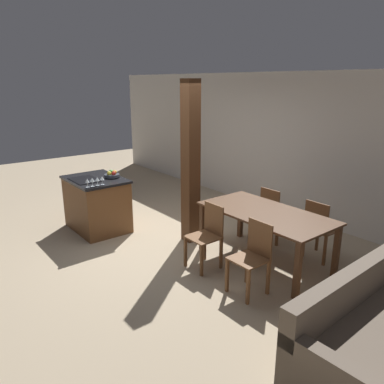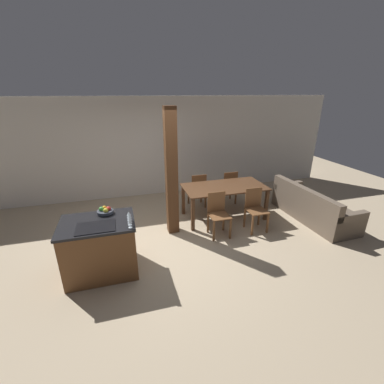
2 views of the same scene
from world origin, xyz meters
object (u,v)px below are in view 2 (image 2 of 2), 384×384
(kitchen_island, at_px, (100,247))
(dining_chair_near_right, at_px, (255,208))
(fruit_bowl, at_px, (105,211))
(dining_chair_near_left, at_px, (218,213))
(wine_glass_middle, at_px, (129,219))
(wine_glass_end, at_px, (129,214))
(dining_chair_far_left, at_px, (198,189))
(wine_glass_near, at_px, (130,221))
(couch, at_px, (312,208))
(timber_post, at_px, (171,174))
(wine_glass_far, at_px, (129,216))
(dining_table, at_px, (224,190))
(dining_chair_far_right, at_px, (228,186))

(kitchen_island, distance_m, dining_chair_near_right, 3.17)
(fruit_bowl, bearing_deg, dining_chair_near_left, 9.05)
(wine_glass_middle, bearing_deg, dining_chair_near_left, 25.92)
(wine_glass_end, relative_size, dining_chair_near_right, 0.16)
(dining_chair_near_right, bearing_deg, fruit_bowl, -173.49)
(wine_glass_middle, height_order, dining_chair_far_left, wine_glass_middle)
(kitchen_island, xyz_separation_m, wine_glass_end, (0.49, -0.09, 0.57))
(wine_glass_near, relative_size, wine_glass_middle, 1.00)
(dining_chair_near_right, height_order, dining_chair_far_left, same)
(dining_chair_near_right, distance_m, couch, 1.54)
(kitchen_island, height_order, couch, kitchen_island)
(wine_glass_end, relative_size, timber_post, 0.06)
(dining_chair_near_left, distance_m, dining_chair_near_right, 0.85)
(fruit_bowl, height_order, wine_glass_near, wine_glass_near)
(fruit_bowl, height_order, dining_chair_near_left, fruit_bowl)
(fruit_bowl, xyz_separation_m, wine_glass_far, (0.37, -0.44, 0.06))
(dining_table, xyz_separation_m, dining_chair_near_right, (0.42, -0.71, -0.20))
(wine_glass_far, distance_m, dining_chair_near_right, 2.79)
(fruit_bowl, relative_size, wine_glass_far, 1.84)
(kitchen_island, distance_m, couch, 4.69)
(wine_glass_far, bearing_deg, wine_glass_middle, -90.00)
(wine_glass_near, height_order, wine_glass_middle, same)
(dining_chair_far_right, distance_m, couch, 2.06)
(wine_glass_near, distance_m, couch, 4.33)
(wine_glass_near, xyz_separation_m, timber_post, (0.91, 1.34, 0.25))
(wine_glass_near, distance_m, dining_chair_far_left, 3.01)
(wine_glass_end, bearing_deg, couch, 10.24)
(kitchen_island, bearing_deg, dining_chair_near_left, 14.87)
(couch, bearing_deg, wine_glass_far, 99.49)
(dining_chair_far_left, distance_m, timber_post, 1.57)
(kitchen_island, bearing_deg, dining_chair_far_left, 41.73)
(wine_glass_near, relative_size, couch, 0.07)
(wine_glass_end, bearing_deg, wine_glass_far, -90.00)
(wine_glass_near, bearing_deg, wine_glass_far, 90.00)
(dining_chair_near_right, bearing_deg, wine_glass_middle, -161.80)
(wine_glass_end, bearing_deg, dining_chair_near_left, 21.40)
(dining_chair_far_left, bearing_deg, wine_glass_near, 53.12)
(wine_glass_end, xyz_separation_m, dining_chair_far_right, (2.62, 2.11, -0.56))
(wine_glass_middle, bearing_deg, timber_post, 54.12)
(kitchen_island, xyz_separation_m, dining_table, (2.69, 1.31, 0.21))
(wine_glass_middle, xyz_separation_m, dining_chair_far_left, (1.77, 2.28, -0.56))
(timber_post, bearing_deg, dining_chair_far_left, 49.84)
(wine_glass_end, bearing_deg, fruit_bowl, 135.96)
(timber_post, bearing_deg, kitchen_island, -144.64)
(wine_glass_near, height_order, wine_glass_far, same)
(wine_glass_middle, height_order, dining_chair_far_right, wine_glass_middle)
(dining_chair_near_left, bearing_deg, dining_table, 59.13)
(dining_chair_near_left, relative_size, dining_chair_far_right, 1.00)
(wine_glass_near, xyz_separation_m, dining_table, (2.20, 1.65, -0.36))
(wine_glass_far, distance_m, dining_chair_near_left, 2.02)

